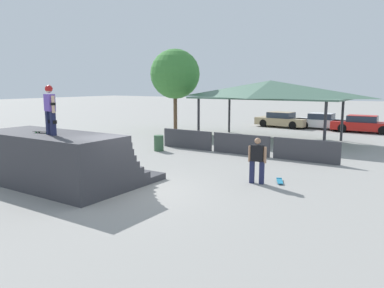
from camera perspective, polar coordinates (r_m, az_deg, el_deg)
ground_plane at (r=12.85m, az=-9.68°, el=-7.23°), size 160.00×160.00×0.00m
quarter_pipe_ramp at (r=14.36m, az=-19.64°, el=-2.45°), size 5.64×4.11×1.89m
skater_on_deck at (r=13.42m, az=-20.85°, el=5.36°), size 0.72×0.31×1.67m
skateboard_on_deck at (r=14.10m, az=-21.70°, el=1.78°), size 0.79×0.34×0.09m
bystander_walking at (r=13.74m, az=9.91°, el=-2.16°), size 0.68×0.28×1.68m
skateboard_on_ground at (r=14.25m, az=13.22°, el=-5.48°), size 0.51×0.81×0.09m
barrier_fence at (r=19.43m, az=7.46°, el=-0.05°), size 9.81×0.12×1.05m
pavilion_shelter at (r=24.58m, az=11.84°, el=8.10°), size 9.48×5.12×3.83m
tree_beside_pavilion at (r=28.44m, az=-2.60°, el=10.59°), size 3.70×3.70×6.20m
trash_bin at (r=20.40m, az=-5.08°, el=0.14°), size 0.52×0.52×0.85m
parked_car_tan at (r=32.53m, az=13.52°, el=3.57°), size 4.46×2.14×1.27m
parked_car_white at (r=32.20m, az=19.23°, el=3.26°), size 4.03×1.84×1.27m
parked_car_red at (r=30.96m, az=24.65°, el=2.73°), size 4.56×1.80×1.27m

